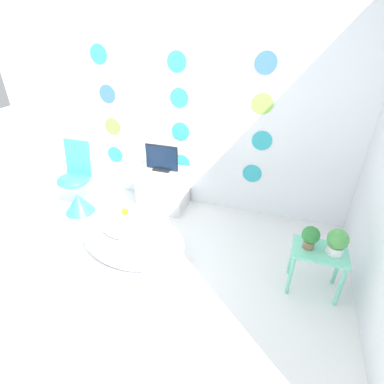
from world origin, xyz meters
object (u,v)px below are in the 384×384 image
at_px(tv, 162,159).
at_px(potted_plant_right, 337,241).
at_px(vase, 139,168).
at_px(potted_plant_left, 310,236).
at_px(chair, 77,191).
at_px(bathtub, 133,239).

xyz_separation_m(tv, potted_plant_right, (1.86, -0.82, -0.08)).
distance_m(vase, potted_plant_left, 2.01).
bearing_deg(vase, potted_plant_left, -19.40).
height_order(vase, potted_plant_left, vase).
bearing_deg(chair, potted_plant_left, -8.34).
relative_size(bathtub, tv, 2.54).
height_order(bathtub, potted_plant_left, potted_plant_left).
xyz_separation_m(bathtub, tv, (-0.11, 0.98, 0.40)).
bearing_deg(vase, bathtub, -67.96).
relative_size(bathtub, vase, 7.27).
distance_m(bathtub, chair, 1.18).
height_order(tv, potted_plant_right, tv).
xyz_separation_m(chair, vase, (0.71, 0.29, 0.29)).
xyz_separation_m(chair, potted_plant_right, (2.80, -0.39, 0.29)).
xyz_separation_m(vase, potted_plant_left, (1.89, -0.67, -0.01)).
bearing_deg(potted_plant_right, bathtub, -174.82).
bearing_deg(potted_plant_right, vase, 162.07).
distance_m(chair, tv, 1.10).
xyz_separation_m(bathtub, vase, (-0.34, 0.83, 0.33)).
height_order(bathtub, vase, vase).
relative_size(vase, potted_plant_left, 0.69).
distance_m(bathtub, vase, 0.96).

